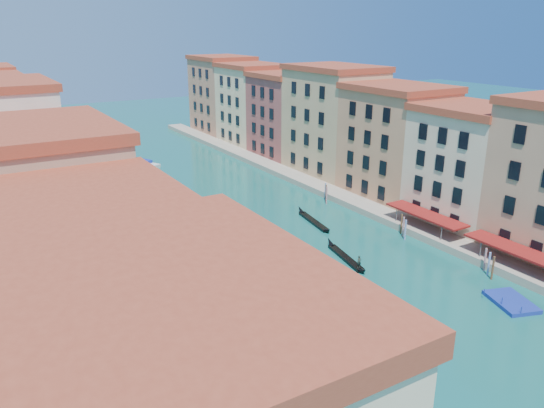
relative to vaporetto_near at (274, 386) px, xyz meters
The scene contains 12 objects.
left_bank_palazzos 47.06m from the vaporetto_near, 105.01° to the left, with size 12.80×128.40×21.00m.
right_bank_palazzos 63.53m from the vaporetto_near, 45.69° to the left, with size 12.80×128.40×21.00m.
quay 57.70m from the vaporetto_near, 51.39° to the left, with size 4.00×140.00×1.00m, color gray.
restaurant_awnings 36.35m from the vaporetto_near, ahead, with size 3.20×44.55×3.12m.
mooring_poles_right 34.27m from the vaporetto_near, 15.02° to the left, with size 1.44×54.24×3.20m.
vaporetto_near is the anchor object (origin of this frame).
vaporetto_far 40.61m from the vaporetto_near, 81.01° to the left, with size 10.56×21.59×3.14m.
gondola_fore 28.17m from the vaporetto_near, 40.16° to the left, with size 2.84×10.61×2.13m.
gondola_far 40.29m from the vaporetto_near, 50.57° to the left, with size 2.53×10.93×1.55m.
motorboat_mid 26.44m from the vaporetto_near, 72.25° to the left, with size 4.06×6.45×1.28m.
motorboat_far 77.86m from the vaporetto_near, 78.90° to the left, with size 4.27×6.42×1.28m.
blue_dock 29.53m from the vaporetto_near, ahead, with size 5.07×6.17×0.44m.
Camera 1 is at (-31.69, -9.41, 27.88)m, focal length 35.00 mm.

